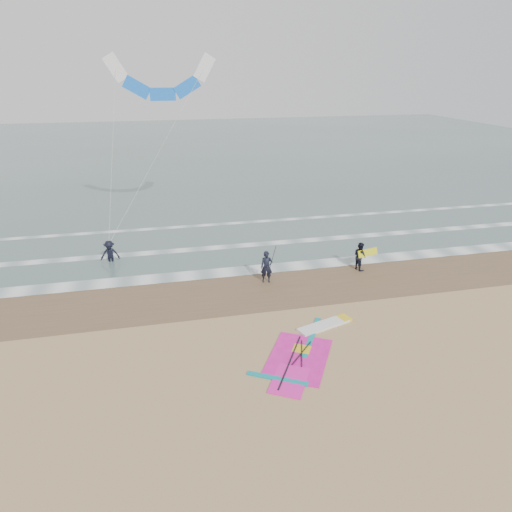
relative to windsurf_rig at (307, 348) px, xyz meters
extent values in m
plane|color=tan|center=(0.02, -0.27, -0.03)|extent=(120.00, 120.00, 0.00)
cube|color=#47605E|center=(0.02, 47.73, -0.02)|extent=(120.00, 80.00, 0.02)
cube|color=brown|center=(0.02, 5.73, -0.03)|extent=(120.00, 5.00, 0.01)
cube|color=white|center=(0.02, 7.93, 0.00)|extent=(120.00, 1.20, 0.02)
cube|color=white|center=(0.02, 11.73, 0.00)|extent=(120.00, 0.70, 0.02)
cube|color=white|center=(0.02, 16.23, 0.00)|extent=(120.00, 0.50, 0.01)
cube|color=white|center=(1.25, 1.48, 0.02)|extent=(2.53, 1.34, 0.12)
cube|color=yellow|center=(2.34, 1.82, 0.03)|extent=(0.60, 0.70, 0.13)
cube|color=#FA1FA9|center=(-0.52, -0.49, -0.01)|extent=(3.46, 3.82, 0.04)
cube|color=#FA1FA9|center=(-1.26, -1.78, -0.01)|extent=(1.91, 2.13, 0.05)
cube|color=#0C8C99|center=(0.47, 0.79, -0.01)|extent=(1.76, 2.84, 0.05)
cube|color=#0C8C99|center=(-1.65, -1.58, -0.01)|extent=(2.07, 1.32, 0.05)
cube|color=yellow|center=(-0.22, 0.00, -0.01)|extent=(0.89, 0.86, 0.05)
cylinder|color=black|center=(-0.91, -0.69, 0.01)|extent=(1.83, 3.10, 0.06)
cylinder|color=black|center=(-0.32, -0.30, 0.03)|extent=(1.22, 1.34, 0.04)
cylinder|color=black|center=(-0.32, -0.30, 0.03)|extent=(0.59, 1.70, 0.04)
imported|color=black|center=(-0.10, 6.34, 0.82)|extent=(0.69, 0.51, 1.70)
imported|color=black|center=(5.31, 6.81, 0.75)|extent=(0.75, 0.88, 1.57)
imported|color=black|center=(-8.23, 10.84, 0.80)|extent=(1.11, 0.69, 1.66)
cylinder|color=black|center=(0.20, 6.34, 1.22)|extent=(0.17, 0.86, 1.82)
cube|color=yellow|center=(5.71, 6.71, 0.96)|extent=(1.30, 0.51, 0.39)
cube|color=white|center=(-7.08, 15.60, 10.34)|extent=(1.45, 0.14, 1.73)
cube|color=blue|center=(-5.97, 15.60, 9.24)|extent=(1.74, 0.14, 1.44)
cube|color=blue|center=(-4.46, 15.60, 8.83)|extent=(1.56, 0.14, 0.77)
cube|color=blue|center=(-2.94, 15.60, 9.24)|extent=(1.74, 0.14, 1.44)
cube|color=white|center=(-1.83, 15.60, 10.34)|extent=(1.45, 0.14, 1.73)
cylinder|color=beige|center=(-7.65, 13.22, 5.70)|extent=(1.17, 4.78, 9.30)
cylinder|color=beige|center=(-5.03, 13.22, 5.70)|extent=(6.42, 4.78, 9.30)
camera|label=1|loc=(-5.35, -14.55, 10.35)|focal=32.00mm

